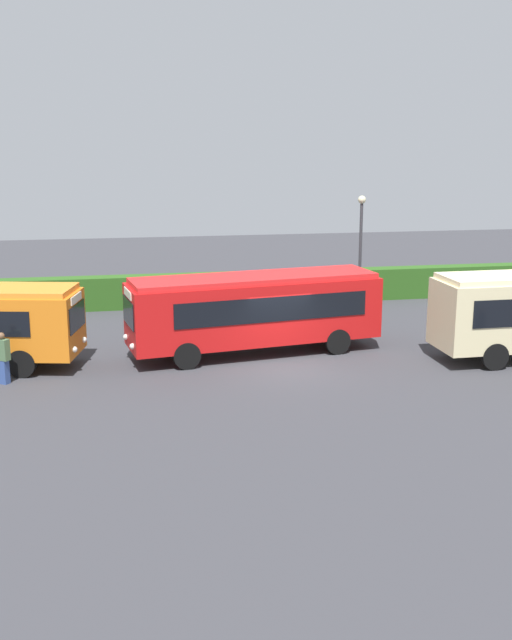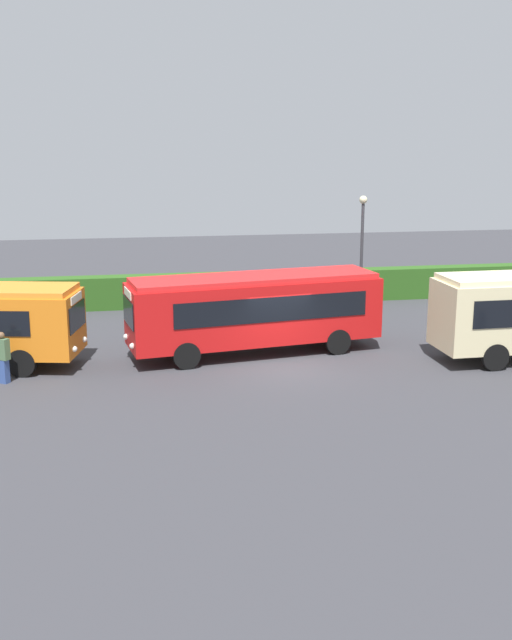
{
  "view_description": "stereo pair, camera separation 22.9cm",
  "coord_description": "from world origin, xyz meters",
  "px_view_note": "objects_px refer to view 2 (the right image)",
  "views": [
    {
      "loc": [
        -5.82,
        -25.62,
        8.06
      ],
      "look_at": [
        -0.85,
        1.33,
        1.52
      ],
      "focal_mm": 42.29,
      "sensor_mm": 36.0,
      "label": 1
    },
    {
      "loc": [
        -5.59,
        -25.66,
        8.06
      ],
      "look_at": [
        -0.85,
        1.33,
        1.52
      ],
      "focal_mm": 42.29,
      "sensor_mm": 36.0,
      "label": 2
    }
  ],
  "objects_px": {
    "bus_red": "(255,309)",
    "person_left": "(3,356)",
    "lamppost": "(362,243)",
    "person_center": "(456,323)"
  },
  "relations": [
    {
      "from": "bus_red",
      "to": "person_left",
      "type": "relative_size",
      "value": 5.57
    },
    {
      "from": "person_left",
      "to": "lamppost",
      "type": "relative_size",
      "value": 0.32
    },
    {
      "from": "bus_red",
      "to": "person_left",
      "type": "distance_m",
      "value": 9.33
    },
    {
      "from": "person_left",
      "to": "person_center",
      "type": "relative_size",
      "value": 1.07
    },
    {
      "from": "person_left",
      "to": "lamppost",
      "type": "xyz_separation_m",
      "value": [
        14.87,
        7.13,
        2.58
      ]
    },
    {
      "from": "person_left",
      "to": "person_center",
      "type": "distance_m",
      "value": 17.44
    },
    {
      "from": "person_center",
      "to": "bus_red",
      "type": "bearing_deg",
      "value": 122.64
    },
    {
      "from": "person_left",
      "to": "lamppost",
      "type": "bearing_deg",
      "value": -29.73
    },
    {
      "from": "bus_red",
      "to": "person_center",
      "type": "xyz_separation_m",
      "value": [
        8.27,
        -0.05,
        -0.91
      ]
    },
    {
      "from": "person_center",
      "to": "lamppost",
      "type": "distance_m",
      "value": 6.18
    }
  ]
}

